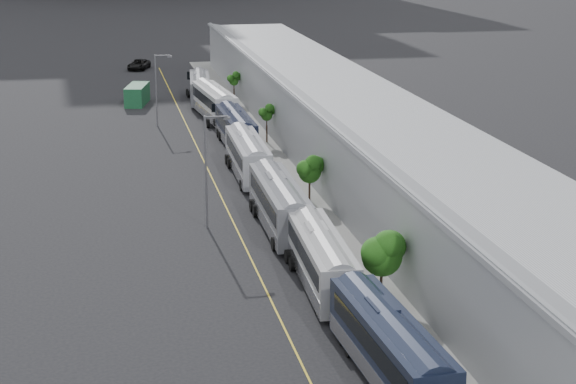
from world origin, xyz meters
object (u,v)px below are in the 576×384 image
object	(u,v)px
bus_1	(390,354)
bus_4	(248,160)
street_lamp_near	(208,164)
bus_2	(321,264)
street_lamp_far	(158,85)
shipping_container	(137,95)
bus_3	(280,209)
bus_6	(214,105)
suv	(139,64)
bus_5	(236,132)
bus_7	(200,90)

from	to	relation	value
bus_1	bus_4	world-z (taller)	bus_4
bus_4	street_lamp_near	world-z (taller)	street_lamp_near
bus_2	street_lamp_far	bearing A→B (deg)	99.56
bus_4	street_lamp_far	size ratio (longest dim) A/B	1.59
shipping_container	bus_2	bearing A→B (deg)	-70.13
bus_3	bus_6	bearing A→B (deg)	90.16
bus_3	suv	xyz separation A→B (m)	(-6.64, 86.90, -0.88)
bus_5	street_lamp_near	xyz separation A→B (m)	(-6.16, -27.53, 3.57)
bus_5	shipping_container	world-z (taller)	bus_5
suv	bus_2	bearing A→B (deg)	-68.26
bus_5	street_lamp_far	xyz separation A→B (m)	(-7.35, 12.39, 3.27)
bus_7	bus_4	bearing A→B (deg)	-84.34
street_lamp_far	bus_5	bearing A→B (deg)	-59.33
bus_4	street_lamp_far	bearing A→B (deg)	105.94
bus_1	bus_5	xyz separation A→B (m)	(0.07, 55.66, -0.00)
bus_4	bus_2	bearing A→B (deg)	-88.41
bus_4	bus_5	size ratio (longest dim) A/B	1.02
bus_1	bus_6	distance (m)	70.81
bus_6	shipping_container	size ratio (longest dim) A/B	2.07
bus_2	shipping_container	size ratio (longest dim) A/B	1.94
bus_7	street_lamp_far	world-z (taller)	street_lamp_far
bus_1	street_lamp_far	distance (m)	68.52
bus_3	bus_4	world-z (taller)	bus_3
street_lamp_near	street_lamp_far	xyz separation A→B (m)	(-1.18, 39.92, -0.30)
bus_4	shipping_container	distance (m)	40.55
bus_5	shipping_container	bearing A→B (deg)	108.03
bus_6	street_lamp_near	bearing A→B (deg)	-103.10
bus_5	bus_4	bearing A→B (deg)	-93.91
bus_1	street_lamp_far	size ratio (longest dim) A/B	1.57
bus_3	bus_6	distance (m)	44.26
bus_6	bus_1	bearing A→B (deg)	-95.15
bus_4	bus_7	size ratio (longest dim) A/B	1.04
bus_1	bus_4	distance (m)	43.04
bus_3	street_lamp_far	world-z (taller)	street_lamp_far
bus_2	bus_3	distance (m)	12.61
bus_4	suv	distance (m)	70.74
bus_4	suv	xyz separation A→B (m)	(-6.74, 70.42, -0.82)
bus_4	shipping_container	world-z (taller)	bus_4
bus_1	street_lamp_near	bearing A→B (deg)	99.33
bus_6	bus_7	size ratio (longest dim) A/B	1.09
bus_5	street_lamp_near	distance (m)	28.43
bus_3	shipping_container	size ratio (longest dim) A/B	2.05
bus_3	bus_4	distance (m)	16.48
bus_6	suv	size ratio (longest dim) A/B	2.36
bus_1	suv	xyz separation A→B (m)	(-7.38, 113.45, -0.79)
suv	street_lamp_far	bearing A→B (deg)	-72.15
street_lamp_far	street_lamp_near	bearing A→B (deg)	-88.30
bus_3	bus_7	size ratio (longest dim) A/B	1.08
bus_7	suv	world-z (taller)	bus_7
bus_1	bus_3	size ratio (longest dim) A/B	0.95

